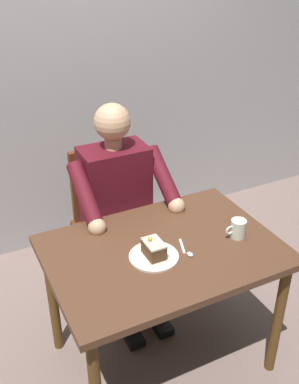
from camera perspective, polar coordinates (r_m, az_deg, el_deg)
ground_plane at (r=2.57m, az=1.50°, el=-19.97°), size 14.00×14.00×0.00m
cafe_rear_panel at (r=2.96m, az=-11.15°, el=20.13°), size 6.40×0.12×3.00m
dining_table at (r=2.14m, az=1.72°, el=-8.95°), size 1.06×0.75×0.71m
chair at (r=2.70m, az=-4.95°, el=-3.13°), size 0.42×0.42×0.91m
seated_person at (r=2.49m, az=-3.56°, el=-2.43°), size 0.53×0.58×1.23m
dessert_plate at (r=2.02m, az=0.55°, el=-8.13°), size 0.22×0.22×0.01m
cake_slice at (r=2.00m, az=0.55°, el=-7.17°), size 0.08×0.11×0.09m
coffee_cup at (r=2.17m, az=11.08°, el=-4.51°), size 0.11×0.07×0.09m
dessert_spoon at (r=2.07m, az=4.67°, el=-7.36°), size 0.05×0.14×0.01m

